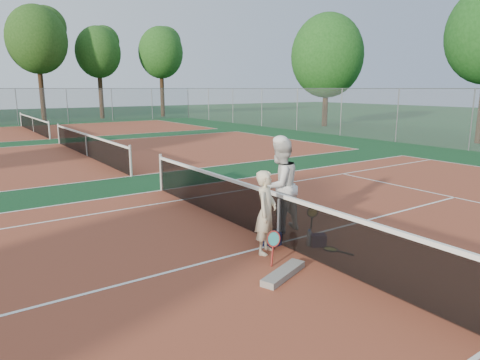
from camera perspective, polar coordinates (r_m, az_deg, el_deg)
name	(u,v)px	position (r m, az deg, el deg)	size (l,w,h in m)	color
ground	(278,244)	(8.58, 5.15, -8.43)	(130.00, 130.00, 0.00)	#0E361A
court_main	(278,243)	(8.58, 5.15, -8.41)	(23.77, 10.97, 0.01)	brown
court_far_a	(87,156)	(20.54, -19.69, 3.01)	(23.77, 10.97, 0.01)	brown
court_far_b	(34,132)	(33.69, -25.79, 5.82)	(23.77, 10.97, 0.01)	brown
net_main	(279,219)	(8.42, 5.22, -5.18)	(0.10, 10.98, 1.02)	black
net_far_a	(87,145)	(20.47, -19.79, 4.41)	(0.10, 10.98, 1.02)	black
net_far_b	(33,125)	(33.64, -25.87, 6.67)	(0.10, 10.98, 1.02)	black
fence_back	(17,107)	(40.51, -27.61, 8.64)	(32.00, 0.06, 3.00)	slate
fence_right	(432,118)	(24.84, 24.20, 7.60)	(54.50, 0.06, 3.00)	slate
player_a	(266,212)	(7.87, 3.48, -4.32)	(0.57, 0.37, 1.56)	beige
player_b	(280,186)	(9.04, 5.31, -0.77)	(0.97, 0.76, 2.00)	silver
racket_red	(273,247)	(7.60, 4.48, -8.93)	(0.28, 0.27, 0.56)	maroon
racket_black_held	(312,219)	(9.25, 9.60, -5.19)	(0.27, 0.27, 0.56)	black
racket_spare	(330,249)	(8.39, 11.98, -8.99)	(0.60, 0.27, 0.04)	black
sports_bag_navy	(272,240)	(8.41, 4.30, -7.92)	(0.33, 0.22, 0.26)	black
sports_bag_purple	(318,240)	(8.52, 10.36, -7.90)	(0.29, 0.20, 0.24)	black
net_cover_canvas	(284,273)	(7.16, 5.82, -12.28)	(1.06, 0.25, 0.11)	slate
water_bottle	(309,238)	(8.49, 9.19, -7.70)	(0.09, 0.09, 0.30)	silver
tree_back_3	(37,40)	(44.29, -25.47, 16.51)	(5.26, 5.26, 10.31)	#382314
tree_back_4	(98,53)	(46.29, -18.39, 15.83)	(4.38, 4.38, 9.02)	#382314
tree_back_5	(161,53)	(47.87, -10.53, 16.32)	(4.67, 4.67, 9.38)	#382314
tree_right_1	(327,56)	(35.68, 11.55, 15.91)	(5.67, 5.67, 8.77)	#382314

